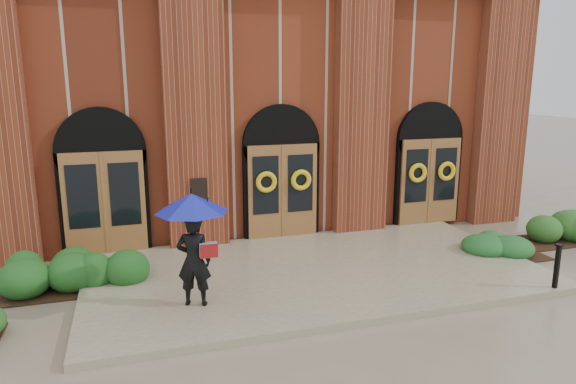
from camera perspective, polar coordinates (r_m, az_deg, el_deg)
name	(u,v)px	position (r m, az deg, el deg)	size (l,w,h in m)	color
ground	(318,277)	(11.66, 3.31, -9.39)	(90.00, 90.00, 0.00)	gray
landing	(315,271)	(11.76, 3.06, -8.79)	(10.00, 5.30, 0.15)	tan
church_building	(235,102)	(19.31, -5.89, 9.91)	(16.20, 12.53, 7.00)	maroon
man_with_umbrella	(193,228)	(9.59, -10.54, -3.94)	(1.71, 1.71, 2.16)	black
metal_post	(557,265)	(11.85, 27.73, -7.20)	(0.15, 0.15, 0.93)	black
hedge_wall_left	(70,271)	(11.83, -23.04, -8.13)	(2.93, 1.17, 0.75)	#1A4918
hedge_wall_right	(546,230)	(15.53, 26.73, -3.77)	(2.75, 1.10, 0.71)	#26551E
hedge_front_right	(507,244)	(14.11, 23.20, -5.37)	(1.48, 1.27, 0.52)	#1D5221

